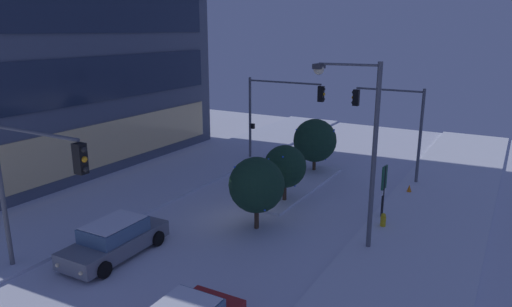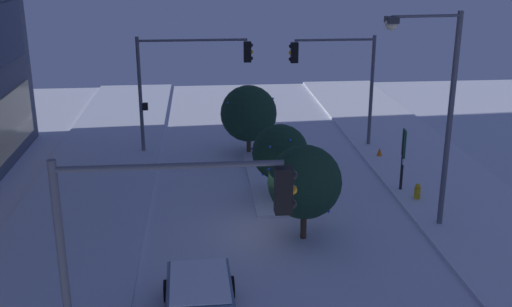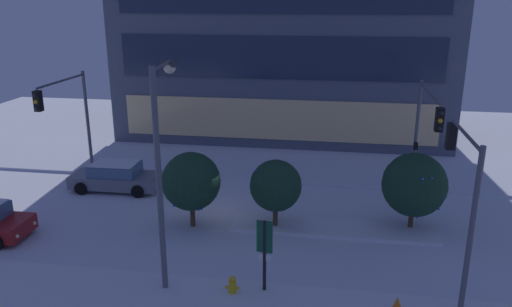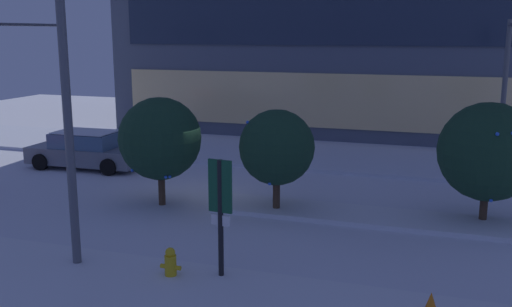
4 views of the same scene
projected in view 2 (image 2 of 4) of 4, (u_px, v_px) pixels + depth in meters
The scene contains 15 objects.
ground at pixel (284, 235), 22.22m from camera, with size 52.00×52.00×0.00m, color silver.
curb_strip_near at pixel (487, 225), 22.86m from camera, with size 52.00×5.20×0.14m, color silver.
curb_strip_far at pixel (69, 242), 21.53m from camera, with size 52.00×5.20×0.14m, color silver.
median_strip at pixel (268, 176), 27.85m from camera, with size 9.00×1.80×0.14m, color silver.
car_far at pixel (200, 306), 16.49m from camera, with size 4.78×2.14×1.49m.
traffic_light_corner_far_right at pixel (185, 72), 30.13m from camera, with size 0.32×5.67×5.83m.
traffic_light_corner_far_left at pixel (159, 236), 12.75m from camera, with size 0.32×4.97×5.88m.
traffic_light_corner_near_right at pixel (338, 70), 30.82m from camera, with size 0.32×4.38×5.76m.
street_lamp_arched at pixel (433, 93), 21.18m from camera, with size 0.64×2.74×7.86m.
fire_hydrant at pixel (417, 193), 25.07m from camera, with size 0.48×0.26×0.78m.
parking_info_sign at pixel (403, 153), 25.60m from camera, with size 0.55×0.13×2.75m.
decorated_tree_median at pixel (280, 152), 24.83m from camera, with size 2.28×2.30×3.16m.
decorated_tree_left_of_median at pixel (305, 182), 21.34m from camera, with size 2.59×2.59×3.43m.
decorated_tree_right_of_median at pixel (249, 114), 30.33m from camera, with size 2.79×2.79×3.51m.
construction_cone at pixel (379, 153), 30.29m from camera, with size 0.36×0.36×0.55m, color orange.
Camera 2 is at (-19.98, 2.87, 9.79)m, focal length 43.27 mm.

